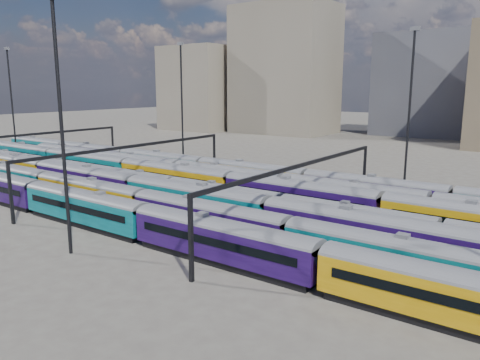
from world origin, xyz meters
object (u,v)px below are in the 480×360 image
Objects in this scene: rake_0 at (145,218)px; rake_1 at (143,202)px; rake_2 at (135,186)px; mast_2 at (61,118)px.

rake_1 is at bearing 139.65° from rake_0.
rake_0 is 7.72m from rake_1.
rake_0 is 16.37m from rake_2.
rake_2 is at bearing 144.74° from rake_1.
rake_0 is at bearing -37.66° from rake_2.
rake_1 is at bearing 100.21° from mast_2.
mast_2 reaches higher than rake_0.
mast_2 is (9.23, -17.00, 11.03)m from rake_2.
rake_2 reaches higher than rake_0.
mast_2 is at bearing -61.49° from rake_2.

